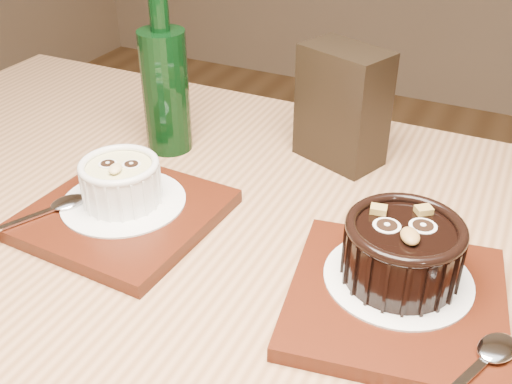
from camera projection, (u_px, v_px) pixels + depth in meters
table at (239, 357)px, 0.59m from camera, size 1.21×0.81×0.75m
tray_left at (124, 214)px, 0.62m from camera, size 0.19×0.19×0.01m
doily_left at (124, 201)px, 0.63m from camera, size 0.13×0.13×0.00m
ramekin_white at (121, 180)px, 0.61m from camera, size 0.08×0.08×0.05m
spoon_left at (35, 214)px, 0.60m from camera, size 0.08×0.13×0.01m
tray_right at (396, 301)px, 0.51m from camera, size 0.21×0.21×0.01m
doily_right at (398, 278)px, 0.52m from camera, size 0.13×0.13×0.00m
ramekin_dark at (403, 248)px, 0.51m from camera, size 0.10×0.10×0.06m
spoon_right at (471, 372)px, 0.43m from camera, size 0.08×0.13×0.01m
condiment_stand at (342, 106)px, 0.70m from camera, size 0.11×0.09×0.14m
green_bottle at (165, 87)px, 0.72m from camera, size 0.06×0.06×0.21m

